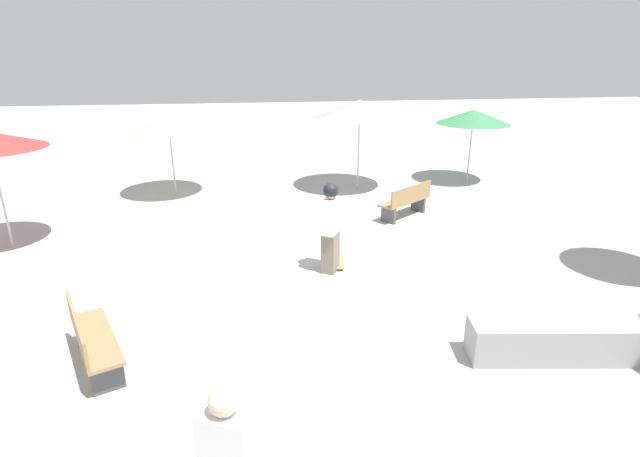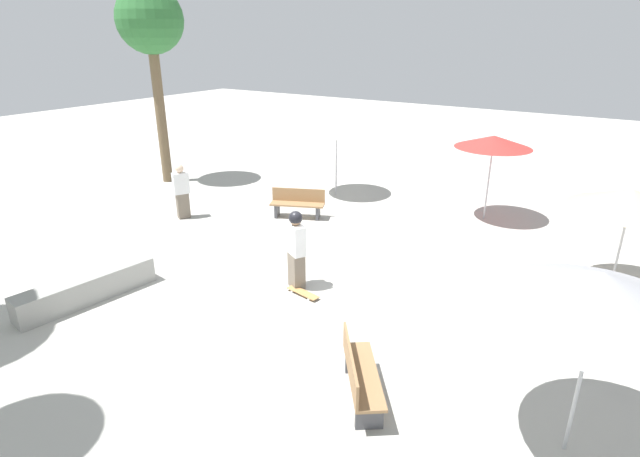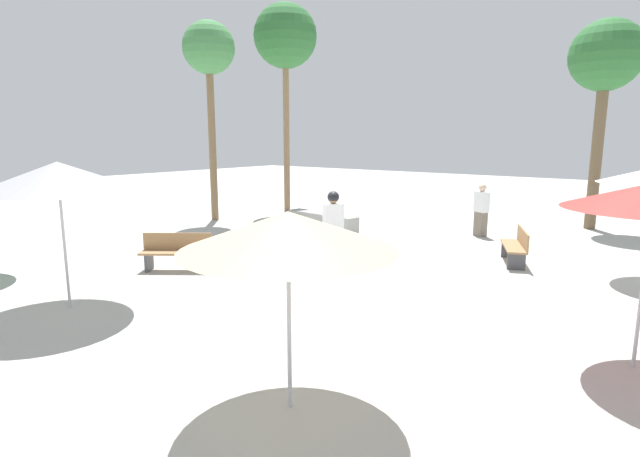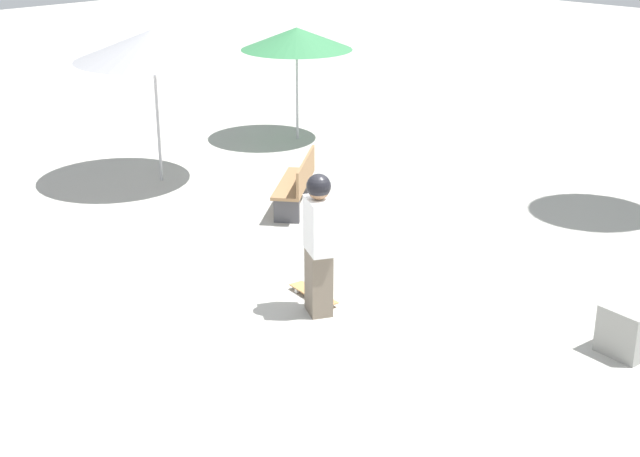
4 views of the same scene
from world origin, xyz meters
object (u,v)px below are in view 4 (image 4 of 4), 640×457
at_px(skateboard, 313,294).
at_px(skater_main, 319,240).
at_px(shade_umbrella_green, 297,39).
at_px(bench_far, 297,184).
at_px(shade_umbrella_grey, 153,45).

bearing_deg(skateboard, skater_main, 154.25).
bearing_deg(shade_umbrella_green, bench_far, 46.24).
distance_m(skateboard, bench_far, 3.35).
distance_m(bench_far, shade_umbrella_green, 4.58).
bearing_deg(shade_umbrella_grey, bench_far, 102.93).
distance_m(skateboard, shade_umbrella_green, 7.87).
relative_size(bench_far, shade_umbrella_grey, 0.58).
height_order(skateboard, shade_umbrella_green, shade_umbrella_green).
relative_size(skater_main, bench_far, 1.13).
xyz_separation_m(skater_main, bench_far, (-2.38, -2.86, -0.52)).
height_order(shade_umbrella_green, shade_umbrella_grey, shade_umbrella_grey).
xyz_separation_m(shade_umbrella_green, shade_umbrella_grey, (3.61, 0.32, 0.33)).
bearing_deg(skater_main, shade_umbrella_green, -13.35).
distance_m(skater_main, shade_umbrella_grey, 6.08).
height_order(skater_main, bench_far, skater_main).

